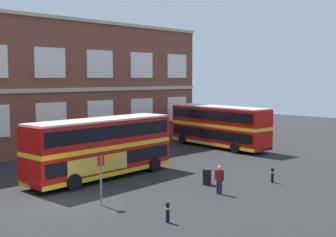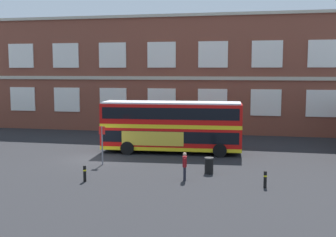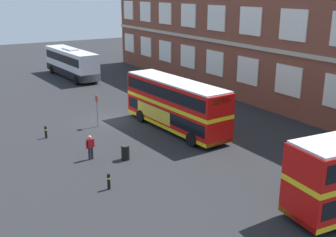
# 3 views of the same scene
# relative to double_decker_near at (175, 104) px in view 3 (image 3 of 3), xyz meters

# --- Properties ---
(ground_plane) EXTENTS (120.00, 120.00, 0.00)m
(ground_plane) POSITION_rel_double_decker_near_xyz_m (-5.07, -1.61, -2.15)
(ground_plane) COLOR #232326
(brick_terminal_building) EXTENTS (53.03, 8.19, 12.24)m
(brick_terminal_building) POSITION_rel_double_decker_near_xyz_m (-5.73, 14.37, 3.82)
(brick_terminal_building) COLOR brown
(brick_terminal_building) RESTS_ON ground
(double_decker_near) EXTENTS (11.15, 3.41, 4.07)m
(double_decker_near) POSITION_rel_double_decker_near_xyz_m (0.00, 0.00, 0.00)
(double_decker_near) COLOR red
(double_decker_near) RESTS_ON ground
(touring_coach) EXTENTS (12.13, 3.46, 3.80)m
(touring_coach) POSITION_rel_double_decker_near_xyz_m (-24.83, -0.43, -0.24)
(touring_coach) COLOR silver
(touring_coach) RESTS_ON ground
(waiting_passenger) EXTENTS (0.29, 0.64, 1.70)m
(waiting_passenger) POSITION_rel_double_decker_near_xyz_m (2.41, -8.21, -1.22)
(waiting_passenger) COLOR black
(waiting_passenger) RESTS_ON ground
(bus_stand_flag) EXTENTS (0.44, 0.10, 2.70)m
(bus_stand_flag) POSITION_rel_double_decker_near_xyz_m (-3.88, -5.19, -0.51)
(bus_stand_flag) COLOR slate
(bus_stand_flag) RESTS_ON ground
(station_litter_bin) EXTENTS (0.60, 0.60, 1.03)m
(station_litter_bin) POSITION_rel_double_decker_near_xyz_m (3.66, -6.23, -1.63)
(station_litter_bin) COLOR black
(station_litter_bin) RESTS_ON ground
(safety_bollard_west) EXTENTS (0.19, 0.19, 0.95)m
(safety_bollard_west) POSITION_rel_double_decker_near_xyz_m (-3.33, -9.66, -1.66)
(safety_bollard_west) COLOR black
(safety_bollard_west) RESTS_ON ground
(safety_bollard_east) EXTENTS (0.19, 0.19, 0.95)m
(safety_bollard_east) POSITION_rel_double_decker_near_xyz_m (7.09, -8.90, -1.66)
(safety_bollard_east) COLOR black
(safety_bollard_east) RESTS_ON ground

